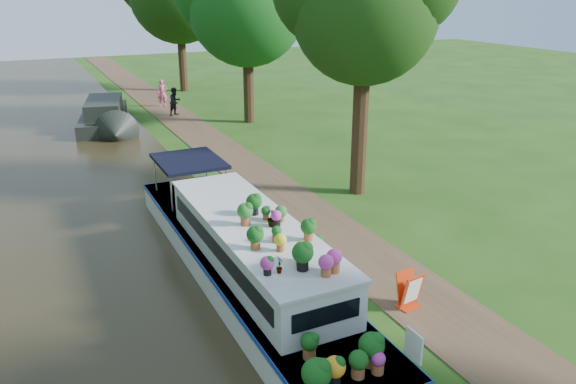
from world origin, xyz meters
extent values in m
plane|color=#1F4110|center=(0.00, 0.00, 0.00)|extent=(100.00, 100.00, 0.00)
cube|color=black|center=(-6.00, 0.00, 0.01)|extent=(10.00, 100.00, 0.02)
cube|color=#473221|center=(1.20, 0.00, 0.01)|extent=(2.20, 100.00, 0.03)
cube|color=silver|center=(-2.25, -1.10, 0.40)|extent=(2.20, 12.00, 0.75)
cube|color=navy|center=(-2.25, -1.10, 0.71)|extent=(2.24, 12.04, 0.12)
cube|color=silver|center=(-2.25, -1.90, 1.29)|extent=(1.80, 7.00, 1.05)
cube|color=silver|center=(-2.25, -1.90, 1.85)|extent=(1.90, 7.10, 0.06)
cube|color=black|center=(-1.34, -1.90, 1.37)|extent=(0.03, 6.40, 0.38)
cube|color=black|center=(-3.16, -1.90, 1.37)|extent=(0.03, 6.40, 0.38)
cube|color=black|center=(-2.25, 3.20, 1.92)|extent=(1.90, 2.40, 0.10)
cube|color=white|center=(-1.10, -6.50, 1.07)|extent=(0.04, 0.45, 0.55)
imported|color=#114215|center=(-2.74, -4.45, 2.07)|extent=(0.19, 0.23, 0.37)
imported|color=#114215|center=(-1.94, -2.36, 2.08)|extent=(0.24, 0.24, 0.41)
cylinder|color=black|center=(3.80, 3.00, 2.27)|extent=(0.56, 0.56, 4.55)
sphere|color=black|center=(3.80, 3.00, 6.23)|extent=(4.80, 4.80, 4.80)
cylinder|color=black|center=(4.50, 15.00, 1.92)|extent=(0.56, 0.56, 3.85)
sphere|color=#114215|center=(4.50, 15.00, 5.95)|extent=(6.00, 6.00, 6.00)
cylinder|color=black|center=(4.00, 26.00, 2.10)|extent=(0.56, 0.56, 4.20)
cube|color=black|center=(-2.75, 17.69, 0.36)|extent=(3.54, 7.04, 0.67)
cube|color=black|center=(-2.75, 17.13, 1.09)|extent=(2.50, 4.20, 0.79)
cube|color=red|center=(0.68, -4.09, 0.04)|extent=(0.54, 0.46, 0.03)
cube|color=red|center=(0.68, -4.19, 0.47)|extent=(0.57, 0.29, 0.87)
cube|color=red|center=(0.68, -3.98, 0.47)|extent=(0.57, 0.29, 0.87)
cube|color=white|center=(0.68, -4.23, 0.51)|extent=(0.44, 0.21, 0.61)
imported|color=#C35081|center=(1.27, 21.09, 0.85)|extent=(0.66, 0.50, 1.63)
imported|color=black|center=(1.30, 18.30, 0.82)|extent=(0.96, 0.89, 1.58)
imported|color=#346D20|center=(-0.60, 0.46, 0.22)|extent=(0.48, 0.45, 0.44)
camera|label=1|loc=(-6.68, -12.99, 6.97)|focal=35.00mm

